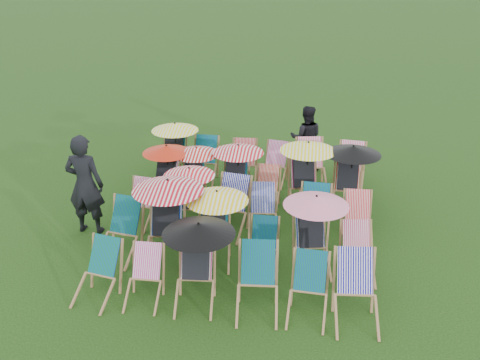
# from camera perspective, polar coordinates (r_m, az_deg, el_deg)

# --- Properties ---
(ground) EXTENTS (100.00, 100.00, 0.00)m
(ground) POSITION_cam_1_polar(r_m,az_deg,el_deg) (10.29, 0.56, -5.57)
(ground) COLOR black
(ground) RESTS_ON ground
(deckchair_0) EXTENTS (0.74, 0.91, 0.89)m
(deckchair_0) POSITION_cam_1_polar(r_m,az_deg,el_deg) (8.64, -15.04, -9.56)
(deckchair_0) COLOR #997147
(deckchair_0) RESTS_ON ground
(deckchair_1) EXTENTS (0.55, 0.77, 0.83)m
(deckchair_1) POSITION_cam_1_polar(r_m,az_deg,el_deg) (8.44, -10.22, -10.20)
(deckchair_1) COLOR #997147
(deckchair_1) RESTS_ON ground
(deckchair_2) EXTENTS (1.10, 1.17, 1.31)m
(deckchair_2) POSITION_cam_1_polar(r_m,az_deg,el_deg) (8.17, -4.71, -8.77)
(deckchair_2) COLOR #997147
(deckchair_2) RESTS_ON ground
(deckchair_3) EXTENTS (0.72, 0.95, 0.98)m
(deckchair_3) POSITION_cam_1_polar(r_m,az_deg,el_deg) (8.07, 1.88, -10.93)
(deckchair_3) COLOR #997147
(deckchair_3) RESTS_ON ground
(deckchair_4) EXTENTS (0.65, 0.86, 0.90)m
(deckchair_4) POSITION_cam_1_polar(r_m,az_deg,el_deg) (8.05, 7.31, -11.57)
(deckchair_4) COLOR #997147
(deckchair_4) RESTS_ON ground
(deckchair_5) EXTENTS (0.74, 0.97, 0.99)m
(deckchair_5) POSITION_cam_1_polar(r_m,az_deg,el_deg) (8.04, 12.33, -11.63)
(deckchair_5) COLOR #997147
(deckchair_5) RESTS_ON ground
(deckchair_6) EXTENTS (0.78, 0.99, 0.98)m
(deckchair_6) POSITION_cam_1_polar(r_m,az_deg,el_deg) (9.58, -12.73, -5.35)
(deckchair_6) COLOR #997147
(deckchair_6) RESTS_ON ground
(deckchair_7) EXTENTS (1.22, 1.30, 1.44)m
(deckchair_7) POSITION_cam_1_polar(r_m,az_deg,el_deg) (9.25, -7.92, -4.12)
(deckchair_7) COLOR #997147
(deckchair_7) RESTS_ON ground
(deckchair_8) EXTENTS (1.08, 1.16, 1.28)m
(deckchair_8) POSITION_cam_1_polar(r_m,az_deg,el_deg) (9.15, -2.74, -4.88)
(deckchair_8) COLOR #997147
(deckchair_8) RESTS_ON ground
(deckchair_9) EXTENTS (0.54, 0.76, 0.81)m
(deckchair_9) POSITION_cam_1_polar(r_m,az_deg,el_deg) (9.08, 2.45, -7.10)
(deckchair_9) COLOR #997147
(deckchair_9) RESTS_ON ground
(deckchair_10) EXTENTS (1.09, 1.19, 1.30)m
(deckchair_10) POSITION_cam_1_polar(r_m,az_deg,el_deg) (9.02, 7.80, -5.50)
(deckchair_10) COLOR #997147
(deckchair_10) RESTS_ON ground
(deckchair_11) EXTENTS (0.66, 0.85, 0.86)m
(deckchair_11) POSITION_cam_1_polar(r_m,az_deg,el_deg) (9.05, 12.46, -7.66)
(deckchair_11) COLOR #997147
(deckchair_11) RESTS_ON ground
(deckchair_12) EXTENTS (0.65, 0.84, 0.84)m
(deckchair_12) POSITION_cam_1_polar(r_m,az_deg,el_deg) (10.58, -10.78, -2.56)
(deckchair_12) COLOR #997147
(deckchair_12) RESTS_ON ground
(deckchair_13) EXTENTS (0.99, 1.05, 1.17)m
(deckchair_13) POSITION_cam_1_polar(r_m,az_deg,el_deg) (10.31, -5.64, -1.74)
(deckchair_13) COLOR #997147
(deckchair_13) RESTS_ON ground
(deckchair_14) EXTENTS (0.83, 1.04, 1.02)m
(deckchair_14) POSITION_cam_1_polar(r_m,az_deg,el_deg) (10.09, -1.15, -2.94)
(deckchair_14) COLOR #997147
(deckchair_14) RESTS_ON ground
(deckchair_15) EXTENTS (0.65, 0.85, 0.87)m
(deckchair_15) POSITION_cam_1_polar(r_m,az_deg,el_deg) (10.12, 2.45, -3.33)
(deckchair_15) COLOR #997147
(deckchair_15) RESTS_ON ground
(deckchair_16) EXTENTS (0.67, 0.91, 0.95)m
(deckchair_16) POSITION_cam_1_polar(r_m,az_deg,el_deg) (9.99, 7.92, -3.71)
(deckchair_16) COLOR #997147
(deckchair_16) RESTS_ON ground
(deckchair_17) EXTENTS (0.60, 0.81, 0.86)m
(deckchair_17) POSITION_cam_1_polar(r_m,az_deg,el_deg) (10.09, 12.49, -4.08)
(deckchair_17) COLOR #997147
(deckchair_17) RESTS_ON ground
(deckchair_18) EXTENTS (1.01, 1.08, 1.20)m
(deckchair_18) POSITION_cam_1_polar(r_m,az_deg,el_deg) (11.38, -8.09, 0.85)
(deckchair_18) COLOR #997147
(deckchair_18) RESTS_ON ground
(deckchair_19) EXTENTS (0.97, 1.06, 1.16)m
(deckchair_19) POSITION_cam_1_polar(r_m,az_deg,el_deg) (11.33, -4.85, 0.76)
(deckchair_19) COLOR #997147
(deckchair_19) RESTS_ON ground
(deckchair_20) EXTENTS (1.07, 1.11, 1.26)m
(deckchair_20) POSITION_cam_1_polar(r_m,az_deg,el_deg) (11.12, -0.49, 0.71)
(deckchair_20) COLOR #997147
(deckchair_20) RESTS_ON ground
(deckchair_21) EXTENTS (0.57, 0.78, 0.82)m
(deckchair_21) POSITION_cam_1_polar(r_m,az_deg,el_deg) (11.05, 2.88, -0.95)
(deckchair_21) COLOR #997147
(deckchair_21) RESTS_ON ground
(deckchair_22) EXTENTS (1.15, 1.26, 1.37)m
(deckchair_22) POSITION_cam_1_polar(r_m,az_deg,el_deg) (11.05, 6.99, 0.68)
(deckchair_22) COLOR #997147
(deckchair_22) RESTS_ON ground
(deckchair_23) EXTENTS (1.13, 1.18, 1.34)m
(deckchair_23) POSITION_cam_1_polar(r_m,az_deg,el_deg) (11.10, 11.53, 0.35)
(deckchair_23) COLOR #997147
(deckchair_23) RESTS_ON ground
(deckchair_24) EXTENTS (1.08, 1.12, 1.28)m
(deckchair_24) POSITION_cam_1_polar(r_m,az_deg,el_deg) (12.47, -7.14, 3.26)
(deckchair_24) COLOR #997147
(deckchair_24) RESTS_ON ground
(deckchair_25) EXTENTS (0.65, 0.90, 0.95)m
(deckchair_25) POSITION_cam_1_polar(r_m,az_deg,el_deg) (12.29, -3.91, 2.09)
(deckchair_25) COLOR #997147
(deckchair_25) RESTS_ON ground
(deckchair_26) EXTENTS (0.66, 0.89, 0.92)m
(deckchair_26) POSITION_cam_1_polar(r_m,az_deg,el_deg) (12.16, 0.43, 1.82)
(deckchair_26) COLOR #997147
(deckchair_26) RESTS_ON ground
(deckchair_27) EXTENTS (0.70, 0.89, 0.88)m
(deckchair_27) POSITION_cam_1_polar(r_m,az_deg,el_deg) (12.18, 3.67, 1.70)
(deckchair_27) COLOR #997147
(deckchair_27) RESTS_ON ground
(deckchair_28) EXTENTS (0.84, 1.05, 1.02)m
(deckchair_28) POSITION_cam_1_polar(r_m,az_deg,el_deg) (12.03, 7.66, 1.59)
(deckchair_28) COLOR #997147
(deckchair_28) RESTS_ON ground
(deckchair_29) EXTENTS (0.75, 0.97, 0.98)m
(deckchair_29) POSITION_cam_1_polar(r_m,az_deg,el_deg) (12.09, 11.70, 1.29)
(deckchair_29) COLOR #997147
(deckchair_29) RESTS_ON ground
(person_left) EXTENTS (0.72, 0.49, 1.95)m
(person_left) POSITION_cam_1_polar(r_m,az_deg,el_deg) (10.30, -16.20, -0.49)
(person_left) COLOR black
(person_left) RESTS_ON ground
(person_rear) EXTENTS (0.79, 0.63, 1.58)m
(person_rear) POSITION_cam_1_polar(r_m,az_deg,el_deg) (12.85, 7.05, 4.48)
(person_rear) COLOR black
(person_rear) RESTS_ON ground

